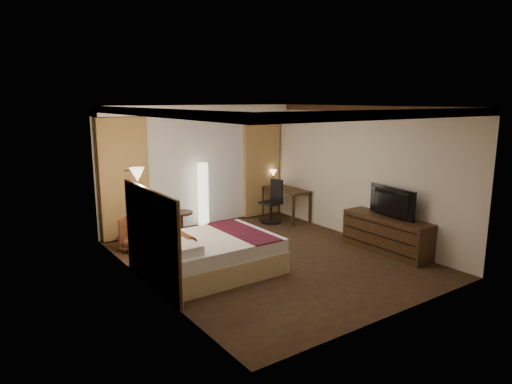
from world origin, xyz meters
TOP-DOWN VIEW (x-y plane):
  - floor at (0.00, 0.00)m, footprint 4.50×5.50m
  - ceiling at (0.00, 0.00)m, footprint 4.50×5.50m
  - back_wall at (0.00, 2.75)m, footprint 4.50×0.02m
  - left_wall at (-2.25, 0.00)m, footprint 0.02×5.50m
  - right_wall at (2.25, 0.00)m, footprint 0.02×5.50m
  - crown_molding at (0.00, 0.00)m, footprint 4.50×5.50m
  - soffit at (0.00, 2.50)m, footprint 4.50×0.50m
  - curtain_sheer at (0.00, 2.67)m, footprint 2.48×0.04m
  - curtain_left_drape at (-1.70, 2.61)m, footprint 1.00×0.14m
  - curtain_right_drape at (1.70, 2.61)m, footprint 1.00×0.14m
  - wall_sconce at (-2.09, 0.78)m, footprint 0.24×0.24m
  - bed at (-1.17, -0.01)m, footprint 2.03×1.59m
  - headboard at (-2.20, -0.01)m, footprint 0.12×1.89m
  - armchair at (-1.65, 1.68)m, footprint 1.00×1.00m
  - side_table at (-0.78, 1.99)m, footprint 0.51×0.51m
  - floor_lamp at (-0.03, 2.38)m, footprint 0.31×0.31m
  - desk at (1.95, 1.97)m, footprint 0.55×1.29m
  - desk_lamp at (1.95, 2.46)m, footprint 0.18×0.18m
  - office_chair at (1.48, 1.92)m, footprint 0.54×0.54m
  - dresser at (2.00, -1.00)m, footprint 0.50×1.76m
  - television at (1.97, -1.00)m, footprint 0.77×1.18m

SIDE VIEW (x-z plane):
  - floor at x=0.00m, z-range -0.01..0.01m
  - side_table at x=-0.78m, z-range 0.00..0.56m
  - bed at x=-1.17m, z-range 0.00..0.60m
  - dresser at x=2.00m, z-range 0.00..0.68m
  - desk at x=1.95m, z-range 0.00..0.75m
  - armchair at x=-1.65m, z-range 0.00..0.75m
  - office_chair at x=1.48m, z-range 0.00..1.01m
  - floor_lamp at x=-0.03m, z-range 0.00..1.48m
  - headboard at x=-2.20m, z-range 0.00..1.50m
  - desk_lamp at x=1.95m, z-range 0.75..1.09m
  - television at x=1.97m, z-range 0.93..1.07m
  - curtain_sheer at x=0.00m, z-range 0.02..2.48m
  - curtain_left_drape at x=-1.70m, z-range 0.02..2.48m
  - curtain_right_drape at x=1.70m, z-range 0.02..2.48m
  - back_wall at x=0.00m, z-range 0.00..2.70m
  - left_wall at x=-2.25m, z-range 0.00..2.70m
  - right_wall at x=2.25m, z-range 0.00..2.70m
  - wall_sconce at x=-2.09m, z-range 1.50..1.74m
  - soffit at x=0.00m, z-range 2.50..2.70m
  - crown_molding at x=0.00m, z-range 2.58..2.70m
  - ceiling at x=0.00m, z-range 2.70..2.71m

